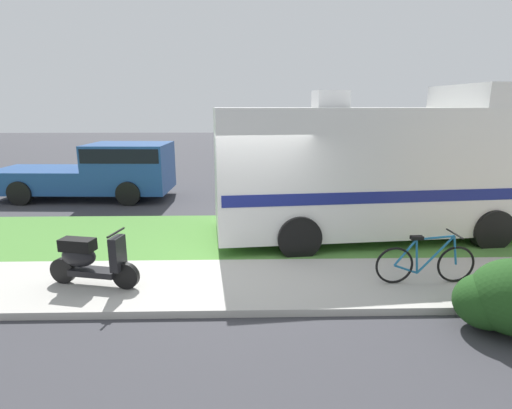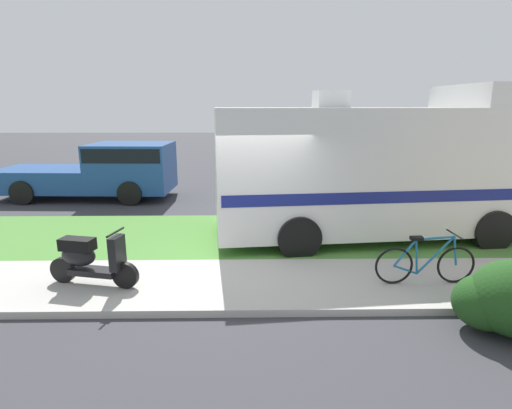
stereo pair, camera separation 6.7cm
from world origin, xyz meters
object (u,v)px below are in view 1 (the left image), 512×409
object	(u,v)px
scooter	(89,259)
pickup_truck_near	(103,170)
pickup_truck_far	(350,156)
motorhome_rv	(378,167)
bicycle	(425,262)

from	to	relation	value
scooter	pickup_truck_near	distance (m)	7.39
scooter	pickup_truck_far	distance (m)	12.48
pickup_truck_far	motorhome_rv	bearing A→B (deg)	-99.89
scooter	bicycle	size ratio (longest dim) A/B	0.93
scooter	pickup_truck_near	xyz separation A→B (m)	(-2.15, 7.06, 0.40)
bicycle	pickup_truck_near	distance (m)	10.50
bicycle	pickup_truck_far	size ratio (longest dim) A/B	0.33
bicycle	pickup_truck_near	xyz separation A→B (m)	(-7.72, 7.10, 0.49)
motorhome_rv	pickup_truck_near	world-z (taller)	motorhome_rv
motorhome_rv	bicycle	bearing A→B (deg)	-90.69
motorhome_rv	bicycle	xyz separation A→B (m)	(-0.03, -2.85, -1.18)
motorhome_rv	pickup_truck_far	xyz separation A→B (m)	(1.32, 7.56, -0.66)
pickup_truck_near	bicycle	bearing A→B (deg)	-42.59
scooter	pickup_truck_near	size ratio (longest dim) A/B	0.27
motorhome_rv	pickup_truck_far	size ratio (longest dim) A/B	1.43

